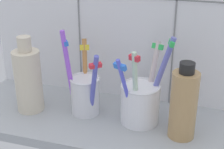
# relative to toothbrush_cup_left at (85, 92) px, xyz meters

# --- Properties ---
(counter_slab) EXTENTS (0.64, 0.22, 0.02)m
(counter_slab) POSITION_rel_toothbrush_cup_left_xyz_m (0.06, -0.01, -0.06)
(counter_slab) COLOR #9EA3A8
(counter_slab) RESTS_ON ground
(tile_wall_back) EXTENTS (0.64, 0.02, 0.45)m
(tile_wall_back) POSITION_rel_toothbrush_cup_left_xyz_m (0.06, 0.11, 0.16)
(tile_wall_back) COLOR white
(tile_wall_back) RESTS_ON ground
(toothbrush_cup_left) EXTENTS (0.09, 0.10, 0.19)m
(toothbrush_cup_left) POSITION_rel_toothbrush_cup_left_xyz_m (0.00, 0.00, 0.00)
(toothbrush_cup_left) COLOR silver
(toothbrush_cup_left) RESTS_ON counter_slab
(toothbrush_cup_right) EXTENTS (0.10, 0.12, 0.18)m
(toothbrush_cup_right) POSITION_rel_toothbrush_cup_left_xyz_m (0.12, 0.00, -0.00)
(toothbrush_cup_right) COLOR white
(toothbrush_cup_right) RESTS_ON counter_slab
(ceramic_vase) EXTENTS (0.06, 0.06, 0.17)m
(ceramic_vase) POSITION_rel_toothbrush_cup_left_xyz_m (-0.12, -0.02, 0.02)
(ceramic_vase) COLOR beige
(ceramic_vase) RESTS_ON counter_slab
(soap_bottle) EXTENTS (0.05, 0.05, 0.15)m
(soap_bottle) POSITION_rel_toothbrush_cup_left_xyz_m (0.21, -0.03, 0.02)
(soap_bottle) COLOR tan
(soap_bottle) RESTS_ON counter_slab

